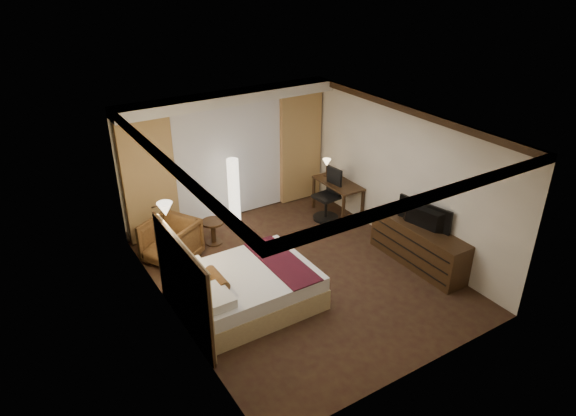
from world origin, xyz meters
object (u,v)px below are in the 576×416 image
side_table (213,232)px  dresser (418,245)px  floor_lamp (234,193)px  armchair (171,239)px  office_chair (326,195)px  television (422,212)px  bed (248,288)px  desk (337,198)px

side_table → dresser: dresser is taller
floor_lamp → side_table: bearing=-148.7°
armchair → dresser: 4.47m
floor_lamp → office_chair: size_ratio=1.34×
side_table → dresser: size_ratio=0.25×
television → armchair: bearing=44.7°
armchair → dresser: armchair is taller
dresser → bed: bearing=169.9°
bed → floor_lamp: size_ratio=1.39×
television → bed: bearing=68.2°
bed → television: bearing=-10.2°
desk → dresser: 2.34m
armchair → desk: size_ratio=0.75×
bed → dresser: bearing=-10.1°
desk → office_chair: bearing=-171.5°
armchair → desk: armchair is taller
office_chair → bed: bearing=-154.4°
floor_lamp → dresser: (2.15, -3.03, -0.36)m
floor_lamp → desk: bearing=-18.3°
dresser → side_table: bearing=137.1°
side_table → office_chair: bearing=-7.8°
bed → television: size_ratio=1.98×
dresser → television: (-0.03, 0.00, 0.68)m
bed → dresser: dresser is taller
desk → side_table: bearing=174.2°
armchair → bed: bearing=-13.4°
armchair → desk: bearing=58.0°
office_chair → armchair: bearing=170.7°
office_chair → television: (0.35, -2.29, 0.51)m
floor_lamp → desk: (2.10, -0.69, -0.37)m
side_table → desk: size_ratio=0.42×
armchair → desk: (3.67, -0.13, -0.06)m
armchair → floor_lamp: (1.58, 0.56, 0.31)m
office_chair → dresser: office_chair is taller
armchair → side_table: armchair is taller
floor_lamp → office_chair: bearing=-22.9°
dresser → office_chair: bearing=99.5°
armchair → dresser: (3.72, -2.47, -0.05)m
armchair → side_table: (0.90, 0.15, -0.19)m
bed → desk: (3.10, 1.77, 0.07)m
dresser → television: 0.69m
armchair → side_table: size_ratio=1.79×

